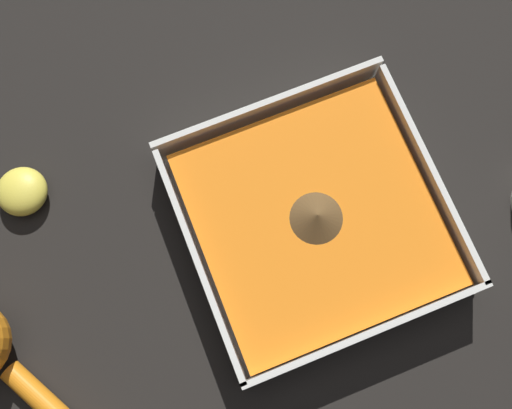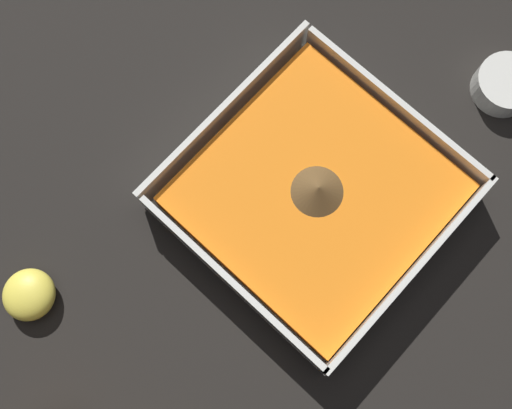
% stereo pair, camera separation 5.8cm
% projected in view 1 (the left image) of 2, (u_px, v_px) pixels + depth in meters
% --- Properties ---
extents(ground_plane, '(4.00, 4.00, 0.00)m').
position_uv_depth(ground_plane, '(336.00, 217.00, 0.60)').
color(ground_plane, black).
extents(square_dish, '(0.24, 0.24, 0.05)m').
position_uv_depth(square_dish, '(313.00, 219.00, 0.58)').
color(square_dish, silver).
rests_on(square_dish, ground_plane).
extents(lemon_half, '(0.05, 0.05, 0.03)m').
position_uv_depth(lemon_half, '(22.00, 192.00, 0.60)').
color(lemon_half, '#EFDB4C').
rests_on(lemon_half, ground_plane).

